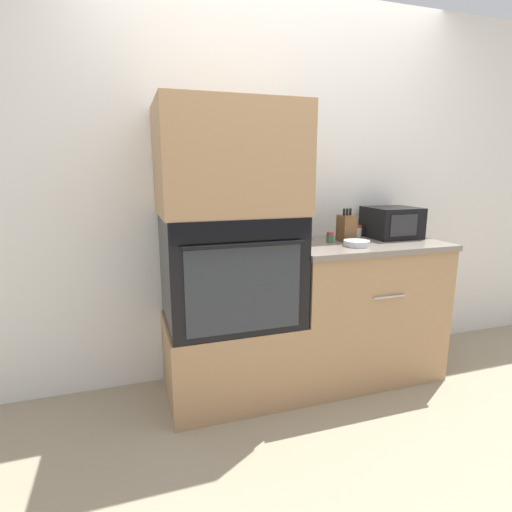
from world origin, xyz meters
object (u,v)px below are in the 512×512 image
Objects in this scene: microwave at (392,222)px; knife_block at (346,228)px; condiment_jar_near at (359,231)px; bowl at (357,243)px; condiment_jar_mid at (330,237)px; wall_oven at (230,268)px.

microwave is 0.38m from knife_block.
microwave is at bearing -25.42° from condiment_jar_near.
knife_block reaches higher than bowl.
knife_block is 0.20m from bowl.
bowl is 0.19m from condiment_jar_mid.
knife_block is at bearing 4.65° from wall_oven.
condiment_jar_near is (0.99, 0.20, 0.15)m from wall_oven.
wall_oven is 3.57× the size of knife_block.
wall_oven reaches higher than microwave.
microwave is at bearing 4.84° from wall_oven.
bowl is 1.99× the size of condiment_jar_near.
wall_oven is 0.80m from bowl.
knife_block is (0.81, 0.07, 0.20)m from wall_oven.
wall_oven reaches higher than bowl.
knife_block is at bearing -174.74° from microwave.
knife_block is 0.23m from condiment_jar_near.
knife_block is 1.33× the size of bowl.
condiment_jar_near is (-0.20, 0.09, -0.07)m from microwave.
wall_oven is at bearing 171.31° from bowl.
knife_block reaches higher than condiment_jar_mid.
wall_oven reaches higher than condiment_jar_mid.
wall_oven is 11.12× the size of condiment_jar_mid.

